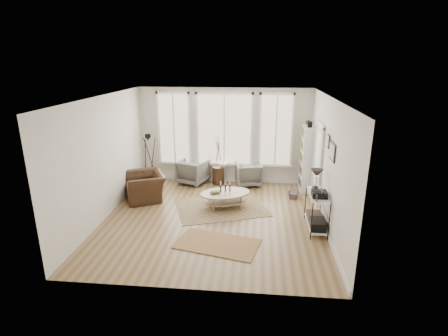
# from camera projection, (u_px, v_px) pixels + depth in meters

# --- Properties ---
(room) EXTENTS (5.50, 5.54, 2.90)m
(room) POSITION_uv_depth(u_px,v_px,m) (214.00, 162.00, 8.07)
(room) COLOR olive
(room) RESTS_ON ground
(bay_window) EXTENTS (4.14, 0.12, 2.24)m
(bay_window) POSITION_uv_depth(u_px,v_px,m) (224.00, 131.00, 10.57)
(bay_window) COLOR tan
(bay_window) RESTS_ON ground
(door) EXTENTS (0.09, 1.06, 2.22)m
(door) POSITION_uv_depth(u_px,v_px,m) (318.00, 164.00, 8.99)
(door) COLOR silver
(door) RESTS_ON ground
(bookcase) EXTENTS (0.31, 0.85, 2.06)m
(bookcase) POSITION_uv_depth(u_px,v_px,m) (307.00, 158.00, 10.07)
(bookcase) COLOR white
(bookcase) RESTS_ON ground
(low_shelf) EXTENTS (0.38, 1.08, 1.30)m
(low_shelf) POSITION_uv_depth(u_px,v_px,m) (317.00, 208.00, 7.82)
(low_shelf) COLOR white
(low_shelf) RESTS_ON ground
(wall_art) EXTENTS (0.04, 0.88, 0.44)m
(wall_art) POSITION_uv_depth(u_px,v_px,m) (331.00, 149.00, 7.41)
(wall_art) COLOR black
(wall_art) RESTS_ON ground
(rug_main) EXTENTS (2.66, 2.32, 0.01)m
(rug_main) POSITION_uv_depth(u_px,v_px,m) (221.00, 207.00, 9.09)
(rug_main) COLOR brown
(rug_main) RESTS_ON ground
(rug_runner) EXTENTS (1.86, 1.31, 0.01)m
(rug_runner) POSITION_uv_depth(u_px,v_px,m) (217.00, 244.00, 7.29)
(rug_runner) COLOR brown
(rug_runner) RESTS_ON ground
(coffee_table) EXTENTS (1.52, 1.25, 0.60)m
(coffee_table) POSITION_uv_depth(u_px,v_px,m) (225.00, 196.00, 9.00)
(coffee_table) COLOR tan
(coffee_table) RESTS_ON ground
(armchair_left) EXTENTS (1.04, 1.06, 0.75)m
(armchair_left) POSITION_uv_depth(u_px,v_px,m) (193.00, 171.00, 10.78)
(armchair_left) COLOR slate
(armchair_left) RESTS_ON ground
(armchair_right) EXTENTS (0.89, 0.90, 0.69)m
(armchair_right) POSITION_uv_depth(u_px,v_px,m) (249.00, 174.00, 10.62)
(armchair_right) COLOR slate
(armchair_right) RESTS_ON ground
(side_table) EXTENTS (0.37, 0.37, 1.54)m
(side_table) POSITION_uv_depth(u_px,v_px,m) (218.00, 161.00, 10.59)
(side_table) COLOR #382316
(side_table) RESTS_ON ground
(vase) EXTENTS (0.24, 0.24, 0.23)m
(vase) POSITION_uv_depth(u_px,v_px,m) (223.00, 163.00, 10.60)
(vase) COLOR silver
(vase) RESTS_ON side_table
(accent_chair) EXTENTS (1.45, 1.38, 0.73)m
(accent_chair) POSITION_uv_depth(u_px,v_px,m) (145.00, 186.00, 9.56)
(accent_chair) COLOR #382316
(accent_chair) RESTS_ON ground
(tripod_camera) EXTENTS (0.55, 0.55, 1.55)m
(tripod_camera) POSITION_uv_depth(u_px,v_px,m) (149.00, 161.00, 10.63)
(tripod_camera) COLOR black
(tripod_camera) RESTS_ON ground
(book_stack_near) EXTENTS (0.25, 0.28, 0.16)m
(book_stack_near) POSITION_uv_depth(u_px,v_px,m) (293.00, 193.00, 9.89)
(book_stack_near) COLOR brown
(book_stack_near) RESTS_ON ground
(book_stack_far) EXTENTS (0.25, 0.29, 0.16)m
(book_stack_far) POSITION_uv_depth(u_px,v_px,m) (294.00, 196.00, 9.66)
(book_stack_far) COLOR brown
(book_stack_far) RESTS_ON ground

